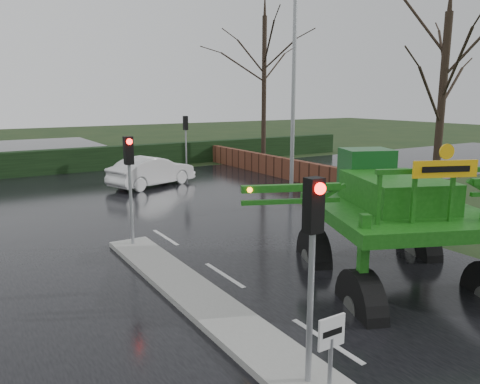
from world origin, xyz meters
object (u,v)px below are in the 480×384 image
crop_sprayer (361,213)px  white_sedan (153,186)px  keep_left_sign (331,344)px  traffic_signal_far (186,131)px  traffic_signal_mid (129,167)px  traffic_signal_near (313,238)px  street_light_right (289,69)px

crop_sprayer → white_sedan: crop_sprayer is taller
keep_left_sign → traffic_signal_far: size_ratio=0.38×
keep_left_sign → white_sedan: 19.02m
traffic_signal_mid → white_sedan: 10.76m
traffic_signal_near → white_sedan: 18.69m
traffic_signal_near → white_sedan: traffic_signal_near is taller
traffic_signal_near → street_light_right: 16.46m
keep_left_sign → crop_sprayer: size_ratio=0.17×
traffic_signal_far → crop_sprayer: crop_sprayer is taller
traffic_signal_near → crop_sprayer: (2.97, 1.84, -0.39)m
traffic_signal_near → street_light_right: size_ratio=0.35×
keep_left_sign → street_light_right: 17.23m
traffic_signal_far → traffic_signal_near: bearing=69.6°
keep_left_sign → white_sedan: size_ratio=0.28×
keep_left_sign → street_light_right: bearing=54.9°
street_light_right → white_sedan: bearing=135.8°
traffic_signal_mid → street_light_right: bearing=25.4°
street_light_right → crop_sprayer: size_ratio=1.29×
traffic_signal_far → street_light_right: bearing=101.9°
white_sedan → street_light_right: bearing=-153.2°
traffic_signal_mid → traffic_signal_far: bearing=58.1°
traffic_signal_near → crop_sprayer: crop_sprayer is taller
traffic_signal_mid → traffic_signal_far: (7.80, 12.52, 0.00)m
traffic_signal_mid → crop_sprayer: bearing=-66.0°
crop_sprayer → white_sedan: size_ratio=1.62×
crop_sprayer → white_sedan: 16.36m
keep_left_sign → traffic_signal_near: traffic_signal_near is taller
traffic_signal_near → traffic_signal_mid: size_ratio=1.00×
traffic_signal_near → keep_left_sign: bearing=-90.0°
keep_left_sign → traffic_signal_far: traffic_signal_far is taller
traffic_signal_near → traffic_signal_mid: bearing=90.0°
traffic_signal_far → white_sedan: (-3.43, -3.03, -2.59)m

